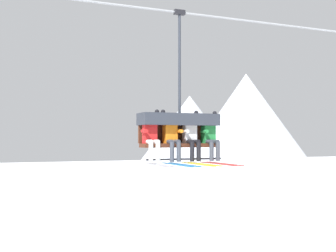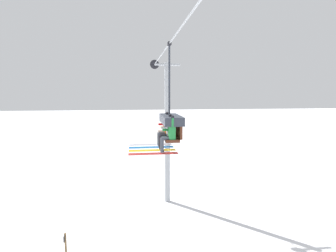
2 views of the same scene
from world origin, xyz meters
TOP-DOWN VIEW (x-y plane):
  - mountain_peak_west at (25.43, 54.37)m, footprint 19.94×19.94m
  - mountain_peak_central at (30.59, 44.82)m, footprint 21.98×21.98m
  - lift_cable at (1.33, -0.80)m, footprint 19.32×0.05m
  - chairlift_chair at (-0.35, -0.73)m, footprint 2.02×0.74m
  - skier_red at (-1.14, -0.94)m, footprint 0.48×1.70m
  - skier_orange at (-0.62, -0.94)m, footprint 0.48×1.70m
  - skier_white at (-0.08, -0.94)m, footprint 0.48×1.70m
  - skier_green at (0.46, -0.94)m, footprint 0.48×1.70m

SIDE VIEW (x-z plane):
  - skier_red at x=-1.14m, z-range 5.11..6.45m
  - skier_orange at x=-0.62m, z-range 5.11..6.45m
  - skier_white at x=-0.08m, z-range 5.11..6.45m
  - skier_green at x=0.46m, z-range 5.11..6.45m
  - chairlift_chair at x=-0.35m, z-range 4.20..7.98m
  - mountain_peak_west at x=25.43m, z-range 0.00..13.14m
  - mountain_peak_central at x=30.59m, z-range 0.00..15.83m
  - lift_cable at x=1.33m, z-range 8.89..8.94m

